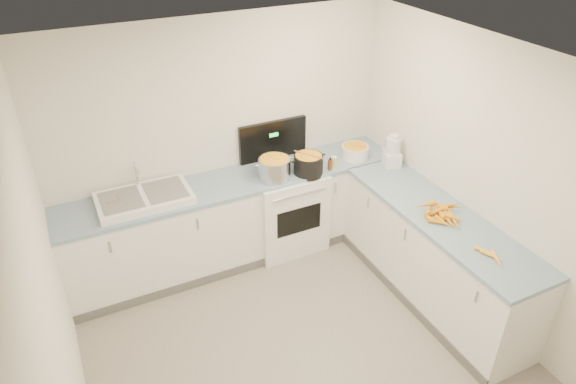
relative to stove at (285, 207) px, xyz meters
name	(u,v)px	position (x,y,z in m)	size (l,w,h in m)	color
floor	(313,367)	(-0.55, -1.69, -0.47)	(3.50, 4.00, 0.00)	gray
ceiling	(324,81)	(-0.55, -1.69, 2.03)	(3.50, 4.00, 0.00)	silver
wall_back	(222,140)	(-0.55, 0.31, 0.78)	(3.50, 2.50, 0.00)	silver
wall_left	(57,331)	(-2.30, -1.69, 0.78)	(4.00, 2.50, 0.00)	silver
wall_right	(499,193)	(1.20, -1.69, 0.78)	(4.00, 2.50, 0.00)	silver
counter_back	(237,219)	(-0.55, 0.01, 0.00)	(3.50, 0.62, 0.94)	white
counter_right	(434,256)	(0.90, -1.39, 0.00)	(0.62, 2.20, 0.94)	white
stove	(285,207)	(0.00, 0.00, 0.00)	(0.76, 0.65, 1.36)	white
sink	(144,198)	(-1.45, 0.02, 0.50)	(0.86, 0.52, 0.31)	white
steel_pot	(274,169)	(-0.17, -0.12, 0.56)	(0.32, 0.32, 0.24)	silver
black_pot	(308,165)	(0.18, -0.17, 0.55)	(0.30, 0.30, 0.21)	black
wooden_spoon	(309,155)	(0.18, -0.17, 0.67)	(0.01, 0.01, 0.33)	#AD7A47
mixing_bowl	(355,152)	(0.79, -0.09, 0.53)	(0.29, 0.29, 0.13)	white
extract_bottle	(330,165)	(0.41, -0.22, 0.52)	(0.05, 0.05, 0.11)	#593319
spice_jar	(334,162)	(0.49, -0.17, 0.51)	(0.05, 0.05, 0.09)	#E5B266
food_processor	(392,152)	(1.05, -0.40, 0.61)	(0.23, 0.25, 0.34)	white
carrot_pile	(441,214)	(0.86, -1.41, 0.50)	(0.41, 0.41, 0.10)	orange
peeled_carrots	(491,255)	(0.84, -2.03, 0.49)	(0.12, 0.30, 0.04)	#FFAD26
peelings	(119,201)	(-1.67, 0.00, 0.54)	(0.21, 0.23, 0.01)	tan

